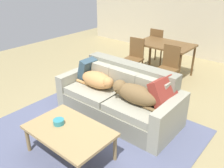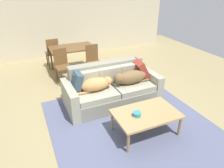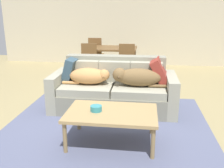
# 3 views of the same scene
# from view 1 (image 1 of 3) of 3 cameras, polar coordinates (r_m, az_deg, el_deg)

# --- Properties ---
(ground_plane) EXTENTS (10.00, 10.00, 0.00)m
(ground_plane) POSITION_cam_1_polar(r_m,az_deg,el_deg) (4.30, -0.36, -7.35)
(ground_plane) COLOR #9E8D5F
(back_partition) EXTENTS (8.00, 0.12, 2.70)m
(back_partition) POSITION_cam_1_polar(r_m,az_deg,el_deg) (7.21, 21.57, 16.05)
(back_partition) COLOR beige
(back_partition) RESTS_ON ground
(area_rug) EXTENTS (3.03, 3.06, 0.01)m
(area_rug) POSITION_cam_1_polar(r_m,az_deg,el_deg) (3.76, -7.10, -12.94)
(area_rug) COLOR slate
(area_rug) RESTS_ON ground
(couch) EXTENTS (2.11, 0.96, 0.88)m
(couch) POSITION_cam_1_polar(r_m,az_deg,el_deg) (4.14, 1.95, -3.28)
(couch) COLOR gray
(couch) RESTS_ON ground
(dog_on_left_cushion) EXTENTS (0.80, 0.34, 0.27)m
(dog_on_left_cushion) POSITION_cam_1_polar(r_m,az_deg,el_deg) (4.17, -3.36, 0.90)
(dog_on_left_cushion) COLOR tan
(dog_on_left_cushion) RESTS_ON couch
(dog_on_right_cushion) EXTENTS (0.92, 0.35, 0.30)m
(dog_on_right_cushion) POSITION_cam_1_polar(r_m,az_deg,el_deg) (3.71, 5.22, -2.20)
(dog_on_right_cushion) COLOR brown
(dog_on_right_cushion) RESTS_ON couch
(throw_pillow_by_left_arm) EXTENTS (0.26, 0.42, 0.44)m
(throw_pillow_by_left_arm) POSITION_cam_1_polar(r_m,az_deg,el_deg) (4.51, -5.45, 3.50)
(throw_pillow_by_left_arm) COLOR #344C5B
(throw_pillow_by_left_arm) RESTS_ON couch
(throw_pillow_by_right_arm) EXTENTS (0.38, 0.48, 0.47)m
(throw_pillow_by_right_arm) POSITION_cam_1_polar(r_m,az_deg,el_deg) (3.67, 12.26, -2.20)
(throw_pillow_by_right_arm) COLOR maroon
(throw_pillow_by_right_arm) RESTS_ON couch
(coffee_table) EXTENTS (1.14, 0.74, 0.44)m
(coffee_table) POSITION_cam_1_polar(r_m,az_deg,el_deg) (3.28, -10.08, -11.13)
(coffee_table) COLOR tan
(coffee_table) RESTS_ON ground
(bowl_on_coffee_table) EXTENTS (0.15, 0.15, 0.07)m
(bowl_on_coffee_table) POSITION_cam_1_polar(r_m,az_deg,el_deg) (3.37, -12.50, -8.73)
(bowl_on_coffee_table) COLOR teal
(bowl_on_coffee_table) RESTS_ON coffee_table
(dining_table) EXTENTS (1.28, 0.83, 0.77)m
(dining_table) POSITION_cam_1_polar(r_m,az_deg,el_deg) (5.83, 12.33, 8.61)
(dining_table) COLOR brown
(dining_table) RESTS_ON ground
(dining_chair_near_left) EXTENTS (0.44, 0.44, 0.92)m
(dining_chair_near_left) POSITION_cam_1_polar(r_m,az_deg,el_deg) (5.61, 5.27, 6.52)
(dining_chair_near_left) COLOR brown
(dining_chair_near_left) RESTS_ON ground
(dining_chair_near_right) EXTENTS (0.42, 0.42, 0.93)m
(dining_chair_near_right) POSITION_cam_1_polar(r_m,az_deg,el_deg) (5.18, 13.15, 4.22)
(dining_chair_near_right) COLOR brown
(dining_chair_near_right) RESTS_ON ground
(dining_chair_far_left) EXTENTS (0.41, 0.41, 0.95)m
(dining_chair_far_left) POSITION_cam_1_polar(r_m,az_deg,el_deg) (6.57, 10.72, 9.17)
(dining_chair_far_left) COLOR brown
(dining_chair_far_left) RESTS_ON ground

